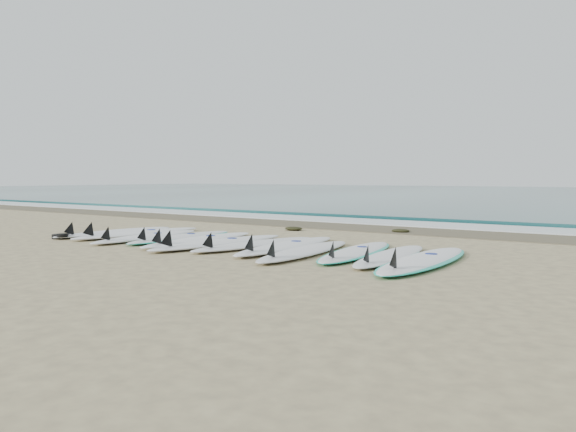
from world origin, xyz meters
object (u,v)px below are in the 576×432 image
Objects in this scene: surfboard_11 at (423,260)px; surfboard_6 at (253,244)px; leash_coil at (61,236)px; surfboard_0 at (113,232)px.

surfboard_6 is at bearing 175.81° from surfboard_11.
leash_coil is at bearing -156.37° from surfboard_6.
leash_coil is (-3.67, -1.05, -0.01)m from surfboard_6.
surfboard_0 is at bearing 81.27° from leash_coil.
leash_coil is at bearing -95.41° from surfboard_0.
surfboard_0 is 6.43m from surfboard_11.
surfboard_11 reaches higher than surfboard_0.
surfboard_6 is 2.92m from surfboard_11.
surfboard_11 reaches higher than surfboard_6.
surfboard_0 is 3.51m from surfboard_6.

